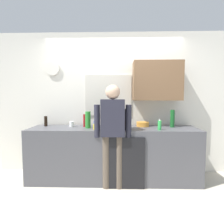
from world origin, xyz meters
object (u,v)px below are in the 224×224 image
cup_yellow_cup (95,127)px  mixing_bowl (143,124)px  cup_blue_mug (96,124)px  person_at_sink (113,128)px  coffee_maker (124,120)px  cup_white_mug (72,124)px  bottle_olive_oil (106,120)px  bottle_dark_sauce (46,121)px  bottle_green_wine (172,119)px  bottle_red_vinegar (85,120)px  bottle_clear_soda (88,120)px  dish_soap (160,125)px

cup_yellow_cup → mixing_bowl: size_ratio=0.39×
cup_blue_mug → person_at_sink: size_ratio=0.06×
coffee_maker → cup_yellow_cup: 0.47m
cup_white_mug → cup_yellow_cup: 0.50m
bottle_olive_oil → cup_yellow_cup: bottle_olive_oil is taller
coffee_maker → cup_blue_mug: size_ratio=3.30×
person_at_sink → bottle_dark_sauce: bearing=158.0°
cup_yellow_cup → bottle_olive_oil: bearing=60.7°
bottle_green_wine → cup_blue_mug: bearing=177.9°
bottle_olive_oil → person_at_sink: 0.46m
bottle_dark_sauce → bottle_red_vinegar: bottle_red_vinegar is taller
bottle_green_wine → cup_yellow_cup: 1.33m
bottle_green_wine → person_at_sink: (-1.02, -0.40, -0.10)m
bottle_clear_soda → dish_soap: bottle_clear_soda is taller
coffee_maker → bottle_olive_oil: coffee_maker is taller
bottle_dark_sauce → person_at_sink: (1.21, -0.45, -0.04)m
cup_white_mug → person_at_sink: bearing=-28.3°
coffee_maker → dish_soap: bearing=-8.7°
bottle_clear_soda → bottle_red_vinegar: size_ratio=1.27×
bottle_green_wine → bottle_red_vinegar: bottle_green_wine is taller
bottle_clear_soda → mixing_bowl: bottle_clear_soda is taller
cup_yellow_cup → person_at_sink: bearing=-28.5°
bottle_dark_sauce → bottle_green_wine: 2.22m
coffee_maker → bottle_green_wine: (0.84, 0.20, 0.00)m
bottle_dark_sauce → cup_yellow_cup: bottle_dark_sauce is taller
bottle_red_vinegar → bottle_dark_sauce: bearing=176.4°
cup_yellow_cup → cup_blue_mug: size_ratio=0.85×
cup_blue_mug → mixing_bowl: bearing=2.0°
coffee_maker → dish_soap: (0.56, -0.09, -0.07)m
cup_blue_mug → person_at_sink: (0.31, -0.44, 0.00)m
bottle_green_wine → bottle_red_vinegar: (-1.51, 0.01, -0.04)m
bottle_clear_soda → bottle_green_wine: bearing=5.5°
bottle_dark_sauce → bottle_red_vinegar: 0.71m
cup_yellow_cup → bottle_clear_soda: bearing=142.6°
coffee_maker → bottle_red_vinegar: coffee_maker is taller
bottle_green_wine → cup_white_mug: bearing=-179.8°
bottle_clear_soda → person_at_sink: (0.42, -0.26, -0.09)m
bottle_green_wine → cup_white_mug: size_ratio=3.16×
bottle_clear_soda → coffee_maker: bearing=-5.5°
mixing_bowl → person_at_sink: bearing=-137.7°
bottle_dark_sauce → bottle_green_wine: size_ratio=0.60×
mixing_bowl → person_at_sink: 0.70m
bottle_olive_oil → bottle_dark_sauce: bottle_olive_oil is taller
bottle_dark_sauce → person_at_sink: bearing=-20.5°
cup_white_mug → cup_yellow_cup: (0.44, -0.24, -0.01)m
bottle_green_wine → mixing_bowl: (-0.50, 0.08, -0.11)m
dish_soap → bottle_green_wine: bearing=45.2°
coffee_maker → bottle_clear_soda: (-0.60, 0.06, -0.01)m
bottle_clear_soda → dish_soap: 1.17m
bottle_green_wine → cup_blue_mug: bottle_green_wine is taller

